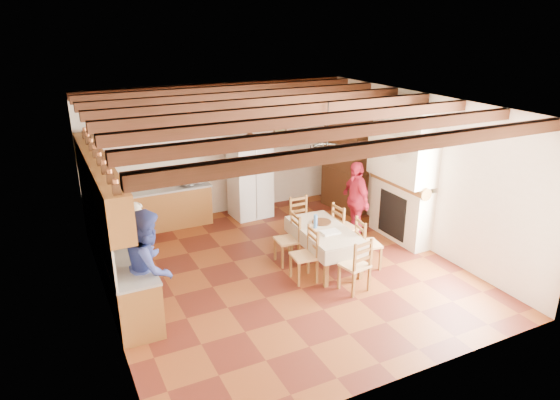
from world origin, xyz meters
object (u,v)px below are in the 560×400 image
(person_woman_blue, at_px, (150,267))
(person_woman_red, at_px, (355,200))
(chair_left_near, at_px, (304,255))
(refrigerator, at_px, (250,180))
(chair_left_far, at_px, (287,239))
(hutch, at_px, (346,164))
(chair_end_near, at_px, (355,264))
(chair_end_far, at_px, (302,221))
(chair_right_far, at_px, (345,227))
(chair_right_near, at_px, (368,243))
(microwave, at_px, (190,177))
(person_man, at_px, (141,251))
(dining_table, at_px, (324,233))

(person_woman_blue, height_order, person_woman_red, person_woman_blue)
(chair_left_near, xyz_separation_m, person_woman_red, (1.83, 1.14, 0.33))
(refrigerator, relative_size, chair_left_far, 1.78)
(hutch, relative_size, chair_end_near, 2.33)
(chair_left_far, distance_m, chair_end_far, 0.92)
(person_woman_blue, bearing_deg, chair_end_far, -44.15)
(chair_right_far, xyz_separation_m, person_woman_red, (0.51, 0.41, 0.33))
(chair_right_near, distance_m, person_woman_red, 1.39)
(person_woman_red, bearing_deg, hutch, 158.95)
(chair_left_far, bearing_deg, hutch, 131.10)
(chair_right_near, bearing_deg, chair_end_near, 140.42)
(person_woman_blue, bearing_deg, microwave, -2.72)
(chair_left_near, height_order, chair_right_far, same)
(chair_left_near, xyz_separation_m, person_man, (-2.60, 0.68, 0.35))
(chair_end_far, bearing_deg, chair_right_far, -45.78)
(hutch, distance_m, person_man, 5.54)
(hutch, xyz_separation_m, chair_left_near, (-2.57, -2.62, -0.64))
(chair_left_far, distance_m, person_woman_red, 1.87)
(chair_end_near, bearing_deg, chair_right_near, -149.64)
(chair_end_near, relative_size, person_man, 0.58)
(person_man, bearing_deg, chair_right_near, -86.34)
(chair_right_far, relative_size, chair_end_near, 1.00)
(hutch, relative_size, chair_end_far, 2.33)
(hutch, relative_size, person_man, 1.34)
(hutch, height_order, chair_left_far, hutch)
(chair_right_far, xyz_separation_m, person_man, (-3.92, -0.06, 0.35))
(refrigerator, bearing_deg, hutch, -17.88)
(chair_left_far, relative_size, person_woman_red, 0.59)
(chair_left_far, relative_size, microwave, 1.79)
(chair_left_near, distance_m, chair_right_far, 1.51)
(chair_left_near, xyz_separation_m, person_woman_blue, (-2.61, -0.08, 0.42))
(hutch, relative_size, chair_left_far, 2.33)
(refrigerator, relative_size, hutch, 0.77)
(person_woman_red, bearing_deg, refrigerator, -139.10)
(chair_right_near, height_order, chair_end_near, same)
(refrigerator, bearing_deg, person_man, -142.67)
(chair_right_far, bearing_deg, person_woman_blue, 98.88)
(chair_left_near, relative_size, person_woman_blue, 0.54)
(chair_end_near, height_order, microwave, microwave)
(person_woman_red, height_order, microwave, person_woman_red)
(chair_left_near, height_order, chair_end_far, same)
(person_woman_red, bearing_deg, dining_table, -51.10)
(hutch, bearing_deg, chair_end_far, -153.59)
(chair_right_far, xyz_separation_m, microwave, (-2.28, 2.68, 0.57))
(dining_table, height_order, microwave, microwave)
(refrigerator, distance_m, person_woman_red, 2.52)
(chair_right_near, xyz_separation_m, microwave, (-2.24, 3.51, 0.57))
(microwave, bearing_deg, chair_left_far, -87.72)
(hutch, distance_m, chair_left_far, 3.23)
(chair_end_near, bearing_deg, chair_right_far, -126.86)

